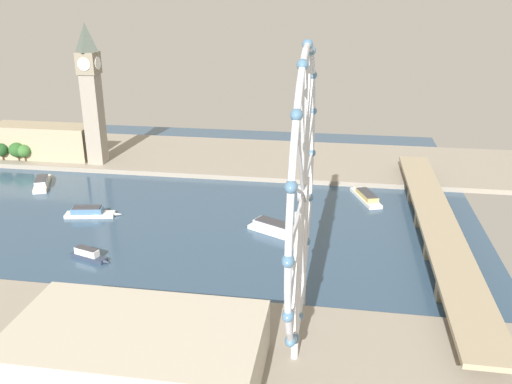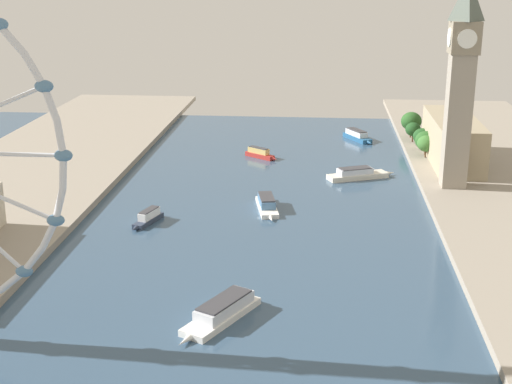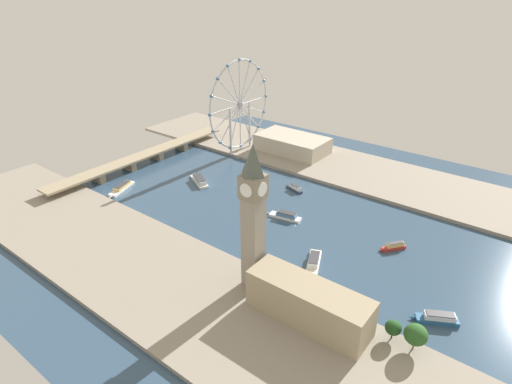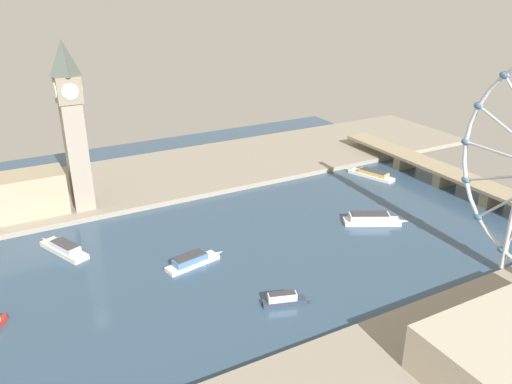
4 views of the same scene
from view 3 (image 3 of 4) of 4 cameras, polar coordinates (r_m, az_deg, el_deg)
ground_plane at (r=349.35m, az=3.58°, el=-3.09°), size 403.18×403.18×0.00m
riverbank_left at (r=275.96m, az=-10.54°, el=-12.38°), size 90.00×520.00×3.00m
riverbank_right at (r=440.56m, az=12.19°, el=3.14°), size 90.00×520.00×3.00m
clock_tower at (r=245.24m, az=-0.37°, el=-3.22°), size 13.39×13.39×92.34m
parliament_block at (r=242.59m, az=7.02°, el=-14.50°), size 22.00×70.65×22.95m
tree_row_embankment at (r=244.74m, az=14.96°, el=-15.97°), size 14.58×56.98×15.04m
ferris_wheel at (r=458.01m, az=-2.18°, el=11.49°), size 96.83×3.20×98.42m
riverside_hall at (r=469.02m, az=4.87°, el=6.46°), size 42.65×76.13×17.12m
river_bridge at (r=456.76m, az=-14.91°, el=4.57°), size 215.18×17.99×10.48m
tour_boat_0 at (r=405.83m, az=-7.59°, el=1.59°), size 21.62×33.83×5.96m
tour_boat_1 at (r=389.22m, az=5.17°, el=0.53°), size 9.53×21.08×5.49m
tour_boat_2 at (r=293.06m, az=7.71°, el=-9.31°), size 34.28×19.09×5.63m
tour_boat_3 at (r=321.06m, az=17.91°, el=-6.96°), size 18.80×15.26×5.59m
tour_boat_4 at (r=344.20m, az=3.97°, el=-3.16°), size 12.04×30.75×5.53m
tour_boat_5 at (r=408.09m, az=-17.53°, el=0.57°), size 36.24×17.98×4.85m
tour_boat_6 at (r=269.60m, az=23.09°, el=-15.26°), size 17.03×25.86×6.08m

